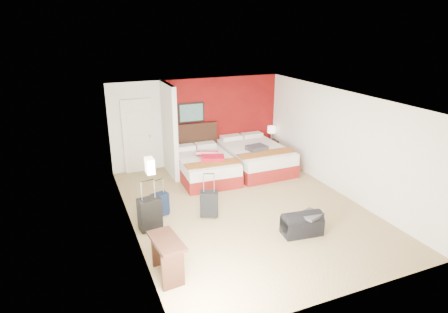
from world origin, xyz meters
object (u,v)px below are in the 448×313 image
suitcase_black (150,215)px  desk (167,258)px  nightstand (271,148)px  table_lamp (271,133)px  bed_left (205,167)px  duffel_bag (302,225)px  bed_right (255,158)px  suitcase_charcoal (209,205)px  red_suitcase_open (210,156)px  suitcase_navy (160,205)px

suitcase_black → desk: size_ratio=0.81×
nightstand → table_lamp: size_ratio=1.09×
bed_left → duffel_bag: size_ratio=2.59×
suitcase_black → desk: bearing=-100.1°
bed_left → desk: bearing=-115.9°
bed_right → desk: size_ratio=2.73×
suitcase_charcoal → desk: size_ratio=0.68×
red_suitcase_open → suitcase_charcoal: 2.17m
red_suitcase_open → suitcase_charcoal: size_ratio=1.49×
red_suitcase_open → desk: (-2.11, -3.64, -0.31)m
nightstand → table_lamp: table_lamp is taller
suitcase_charcoal → desk: desk is taller
red_suitcase_open → suitcase_navy: (-1.74, -1.55, -0.41)m
suitcase_navy → desk: desk is taller
bed_left → suitcase_black: 2.92m
table_lamp → suitcase_navy: bearing=-148.3°
table_lamp → suitcase_charcoal: table_lamp is taller
bed_left → suitcase_black: size_ratio=3.02×
red_suitcase_open → suitcase_black: (-2.06, -2.06, -0.32)m
bed_left → suitcase_charcoal: bed_left is taller
red_suitcase_open → duffel_bag: red_suitcase_open is taller
suitcase_black → suitcase_navy: suitcase_black is taller
bed_right → suitcase_navy: (-3.17, -1.74, -0.09)m
duffel_bag → desk: bearing=-167.7°
suitcase_black → duffel_bag: suitcase_black is taller
bed_right → table_lamp: 1.35m
bed_left → duffel_bag: (0.77, -3.47, -0.10)m
bed_right → suitcase_navy: size_ratio=4.52×
suitcase_charcoal → desk: bearing=-104.6°
bed_left → suitcase_black: bearing=-129.8°
suitcase_black → desk: desk is taller
nightstand → desk: size_ratio=0.61×
suitcase_navy → suitcase_charcoal: bearing=-42.7°
red_suitcase_open → table_lamp: 2.64m
bed_right → table_lamp: table_lamp is taller
nightstand → duffel_bag: (-1.76, -4.39, -0.05)m
bed_right → desk: desk is taller
suitcase_charcoal → suitcase_black: bearing=-152.6°
bed_left → table_lamp: 2.73m
suitcase_charcoal → duffel_bag: 1.99m
bed_right → suitcase_navy: 3.62m
red_suitcase_open → suitcase_charcoal: bearing=-91.4°
table_lamp → suitcase_navy: (-4.17, -2.57, -0.47)m
bed_left → bed_right: bearing=5.9°
bed_left → bed_right: size_ratio=0.90×
desk → duffel_bag: bearing=-0.9°
bed_right → suitcase_black: bearing=-148.2°
bed_left → red_suitcase_open: bearing=-42.6°
bed_left → suitcase_black: (-1.96, -2.16, 0.03)m
suitcase_charcoal → desk: 2.12m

